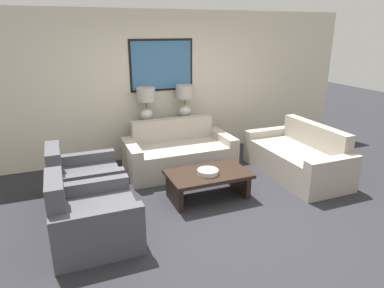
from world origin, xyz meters
TOP-DOWN VIEW (x-y plane):
  - ground_plane at (0.00, 0.00)m, footprint 20.00×20.00m
  - back_wall at (0.00, 2.46)m, footprint 7.75×0.12m
  - console_table at (0.00, 2.20)m, footprint 1.21×0.35m
  - table_lamp_left at (-0.36, 2.20)m, footprint 0.32×0.32m
  - table_lamp_right at (0.36, 2.20)m, footprint 0.32×0.32m
  - couch_by_back_wall at (0.00, 1.54)m, footprint 1.80×0.91m
  - couch_by_side at (1.76, 0.63)m, footprint 0.91×1.80m
  - coffee_table at (0.05, 0.42)m, footprint 1.15×0.69m
  - decorative_bowl at (0.02, 0.37)m, footprint 0.30×0.30m
  - armchair_near_back_wall at (-1.62, 0.94)m, footprint 0.94×0.93m
  - armchair_near_camera at (-1.62, -0.09)m, footprint 0.94×0.93m

SIDE VIEW (x-z plane):
  - ground_plane at x=0.00m, z-range 0.00..0.00m
  - armchair_near_back_wall at x=-1.62m, z-range -0.14..0.71m
  - armchair_near_camera at x=-1.62m, z-range -0.14..0.71m
  - coffee_table at x=0.05m, z-range 0.09..0.48m
  - couch_by_back_wall at x=0.00m, z-range -0.13..0.71m
  - couch_by_side at x=1.76m, z-range -0.13..0.71m
  - console_table at x=0.00m, z-range 0.00..0.72m
  - decorative_bowl at x=0.02m, z-range 0.39..0.46m
  - table_lamp_left at x=-0.36m, z-range 0.79..1.42m
  - table_lamp_right at x=0.36m, z-range 0.79..1.42m
  - back_wall at x=0.00m, z-range 0.01..2.66m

